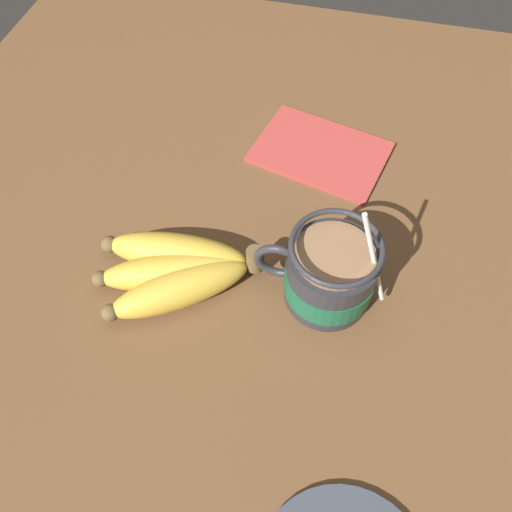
{
  "coord_description": "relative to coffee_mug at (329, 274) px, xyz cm",
  "views": [
    {
      "loc": [
        -1.2,
        27.41,
        51.69
      ],
      "look_at": [
        5.77,
        -1.14,
        6.99
      ],
      "focal_mm": 35.0,
      "sensor_mm": 36.0,
      "label": 1
    }
  ],
  "objects": [
    {
      "name": "coffee_mug",
      "position": [
        0.0,
        0.0,
        0.0
      ],
      "size": [
        14.45,
        9.6,
        14.94
      ],
      "color": "#28282D",
      "rests_on": "table"
    },
    {
      "name": "table",
      "position": [
        2.24,
        0.76,
        -5.51
      ],
      "size": [
        113.98,
        113.98,
        2.8
      ],
      "color": "brown",
      "rests_on": "ground"
    },
    {
      "name": "banana_bunch",
      "position": [
        16.4,
        2.18,
        -1.95
      ],
      "size": [
        18.66,
        13.4,
        4.43
      ],
      "color": "brown",
      "rests_on": "table"
    },
    {
      "name": "napkin",
      "position": [
        4.15,
        -21.35,
        -3.81
      ],
      "size": [
        19.46,
        15.66,
        0.6
      ],
      "color": "#A33833",
      "rests_on": "table"
    }
  ]
}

